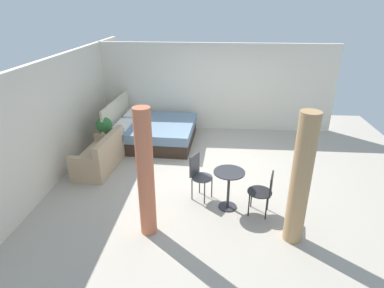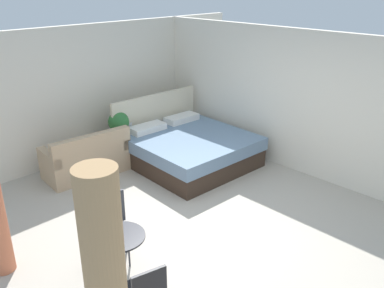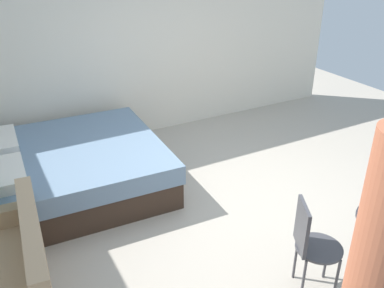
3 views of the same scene
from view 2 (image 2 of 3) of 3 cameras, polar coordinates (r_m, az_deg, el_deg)
name	(u,v)px [view 2 (image 2 of 3)]	position (r m, az deg, el deg)	size (l,w,h in m)	color
ground_plane	(201,227)	(5.91, 1.29, -11.51)	(8.20, 9.73, 0.02)	#B2A899
wall_back	(71,96)	(7.90, -16.54, 6.50)	(8.20, 0.12, 2.50)	silver
wall_right	(307,104)	(7.31, 15.80, 5.35)	(0.12, 6.73, 2.50)	silver
bed	(187,147)	(7.67, -0.64, -0.49)	(2.09, 2.19, 1.15)	#38281E
couch	(87,160)	(7.44, -14.45, -2.15)	(1.49, 0.82, 0.83)	tan
nightstand	(126,147)	(7.98, -9.28, -0.36)	(0.47, 0.38, 0.49)	#473323
potted_plant	(119,122)	(7.77, -10.22, 2.98)	(0.39, 0.39, 0.48)	#935B3D
vase	(129,128)	(7.93, -8.83, 2.28)	(0.13, 0.13, 0.22)	silver
balcony_table	(120,254)	(4.60, -10.02, -14.94)	(0.56, 0.56, 0.75)	#2D2D33
cafe_chair_near_window	(113,220)	(5.12, -10.99, -10.45)	(0.54, 0.54, 0.90)	#3F3F44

